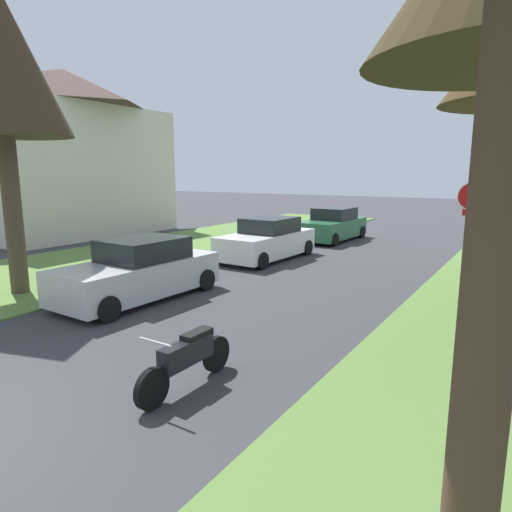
{
  "coord_description": "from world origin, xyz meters",
  "views": [
    {
      "loc": [
        6.25,
        -1.41,
        3.25
      ],
      "look_at": [
        1.45,
        6.16,
        1.58
      ],
      "focal_mm": 31.43,
      "sensor_mm": 36.0,
      "label": 1
    }
  ],
  "objects": [
    {
      "name": "house_backdrop_left",
      "position": [
        -14.9,
        13.61,
        4.33
      ],
      "size": [
        6.53,
        10.33,
        8.42
      ],
      "color": "beige",
      "rests_on": "ground"
    },
    {
      "name": "parked_sedan_white",
      "position": [
        -2.38,
        13.01,
        0.72
      ],
      "size": [
        2.06,
        4.45,
        1.57
      ],
      "color": "white",
      "rests_on": "ground"
    },
    {
      "name": "stop_sign_far",
      "position": [
        4.6,
        12.74,
        2.17
      ],
      "size": [
        0.81,
        0.53,
        2.95
      ],
      "color": "#9EA0A5",
      "rests_on": "grass_verge_right"
    },
    {
      "name": "parked_sedan_green",
      "position": [
        -2.19,
        18.86,
        0.72
      ],
      "size": [
        2.06,
        4.45,
        1.57
      ],
      "color": "#28663D",
      "rests_on": "ground"
    },
    {
      "name": "parked_sedan_silver",
      "position": [
        -2.38,
        6.55,
        0.72
      ],
      "size": [
        2.06,
        4.45,
        1.57
      ],
      "color": "#BCBCC1",
      "rests_on": "ground"
    },
    {
      "name": "parked_motorcycle",
      "position": [
        1.95,
        3.42,
        0.48
      ],
      "size": [
        0.6,
        2.05,
        0.97
      ],
      "color": "black",
      "rests_on": "ground"
    }
  ]
}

